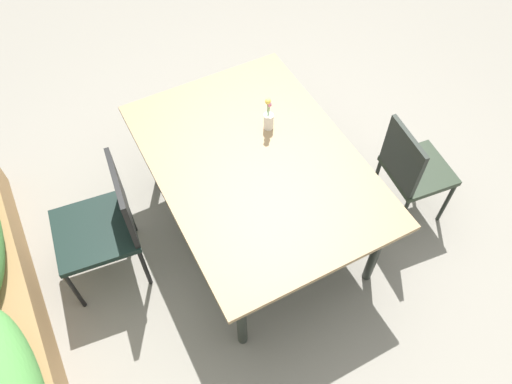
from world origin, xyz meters
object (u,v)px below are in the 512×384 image
chair_near_left (412,168)px  chair_far_side (105,222)px  flower_vase (269,117)px  dining_table (256,167)px

chair_near_left → chair_far_side: 2.01m
chair_near_left → flower_vase: 1.02m
dining_table → chair_near_left: size_ratio=1.94×
chair_far_side → flower_vase: 1.21m
dining_table → flower_vase: (0.22, -0.20, 0.15)m
dining_table → flower_vase: bearing=-43.3°
chair_near_left → chair_far_side: size_ratio=0.97×
dining_table → flower_vase: size_ratio=6.61×
chair_far_side → flower_vase: bearing=-80.7°
dining_table → chair_far_side: size_ratio=1.88×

